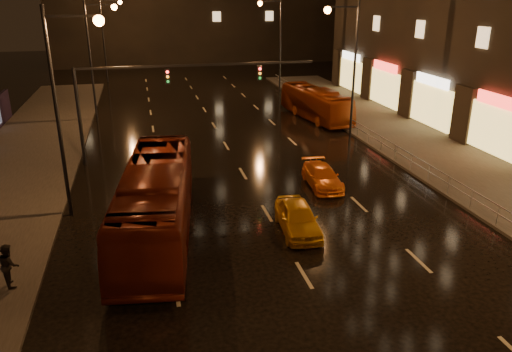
# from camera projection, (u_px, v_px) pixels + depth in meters

# --- Properties ---
(ground) EXTENTS (140.00, 140.00, 0.00)m
(ground) POSITION_uv_depth(u_px,v_px,m) (231.00, 154.00, 34.30)
(ground) COLOR black
(ground) RESTS_ON ground
(sidewalk_left) EXTENTS (7.00, 70.00, 0.15)m
(sidewalk_left) POSITION_uv_depth(u_px,v_px,m) (1.00, 198.00, 26.85)
(sidewalk_left) COLOR #38332D
(sidewalk_left) RESTS_ON ground
(sidewalk_right) EXTENTS (7.00, 70.00, 0.15)m
(sidewalk_right) POSITION_uv_depth(u_px,v_px,m) (448.00, 162.00, 32.57)
(sidewalk_right) COLOR #38332D
(sidewalk_right) RESTS_ON ground
(traffic_signal) EXTENTS (15.31, 0.32, 6.20)m
(traffic_signal) POSITION_uv_depth(u_px,v_px,m) (151.00, 88.00, 31.58)
(traffic_signal) COLOR black
(traffic_signal) RESTS_ON ground
(railing_right) EXTENTS (0.05, 56.00, 1.00)m
(railing_right) POSITION_uv_depth(u_px,v_px,m) (382.00, 140.00, 34.32)
(railing_right) COLOR #99999E
(railing_right) RESTS_ON sidewalk_right
(bus_red) EXTENTS (4.36, 12.31, 3.35)m
(bus_red) POSITION_uv_depth(u_px,v_px,m) (156.00, 201.00, 22.42)
(bus_red) COLOR #58170C
(bus_red) RESTS_ON ground
(bus_curb) EXTENTS (3.56, 9.96, 2.71)m
(bus_curb) POSITION_uv_depth(u_px,v_px,m) (316.00, 103.00, 43.30)
(bus_curb) COLOR #93350E
(bus_curb) RESTS_ON ground
(taxi_near) EXTENTS (1.97, 4.24, 1.40)m
(taxi_near) POSITION_uv_depth(u_px,v_px,m) (298.00, 218.00, 23.05)
(taxi_near) COLOR orange
(taxi_near) RESTS_ON ground
(taxi_far) EXTENTS (1.88, 4.16, 1.18)m
(taxi_far) POSITION_uv_depth(u_px,v_px,m) (322.00, 176.00, 28.47)
(taxi_far) COLOR orange
(taxi_far) RESTS_ON ground
(pedestrian_b) EXTENTS (0.90, 1.00, 1.68)m
(pedestrian_b) POSITION_uv_depth(u_px,v_px,m) (9.00, 265.00, 18.51)
(pedestrian_b) COLOR black
(pedestrian_b) RESTS_ON sidewalk_left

